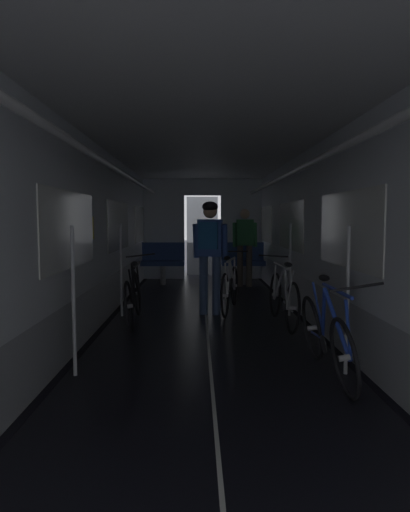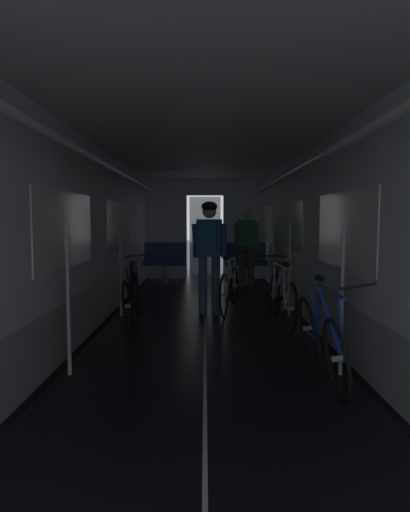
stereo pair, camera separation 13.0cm
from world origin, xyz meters
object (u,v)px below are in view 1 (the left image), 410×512
object	(u,v)px
bench_seat_far_right	(243,259)
bicycle_silver	(283,297)
bicycle_black	(134,296)
person_standing_near_bench	(245,242)
bicycle_blue	(327,336)
person_cyclist_aisle	(210,245)
bicycle_white_in_aisle	(230,287)
bench_seat_far_left	(163,259)

from	to	relation	value
bench_seat_far_right	bicycle_silver	world-z (taller)	bench_seat_far_right
bicycle_black	person_standing_near_bench	distance (m)	3.99
bicycle_blue	bicycle_black	size ratio (longest dim) A/B	1.00
bicycle_silver	person_cyclist_aisle	world-z (taller)	person_cyclist_aisle
person_cyclist_aisle	person_standing_near_bench	size ratio (longest dim) A/B	1.03
bicycle_blue	bicycle_silver	size ratio (longest dim) A/B	1.00
bicycle_silver	person_standing_near_bench	bearing A→B (deg)	92.44
bicycle_white_in_aisle	person_cyclist_aisle	bearing A→B (deg)	-141.26
bicycle_silver	bicycle_white_in_aisle	distance (m)	1.16
bicycle_black	bicycle_white_in_aisle	bearing A→B (deg)	29.00
person_cyclist_aisle	bicycle_black	bearing A→B (deg)	-154.39
bicycle_black	person_standing_near_bench	world-z (taller)	person_standing_near_bench
person_cyclist_aisle	bicycle_blue	bearing A→B (deg)	-69.68
bench_seat_far_left	bicycle_blue	size ratio (longest dim) A/B	0.58
bicycle_silver	bicycle_white_in_aisle	world-z (taller)	bicycle_silver
bench_seat_far_right	person_cyclist_aisle	distance (m)	3.43
bench_seat_far_right	person_cyclist_aisle	world-z (taller)	person_cyclist_aisle
bench_seat_far_right	bicycle_black	xyz separation A→B (m)	(-1.93, -3.81, -0.19)
bicycle_black	bench_seat_far_left	bearing A→B (deg)	88.12
bench_seat_far_left	bicycle_white_in_aisle	world-z (taller)	bench_seat_far_left
bench_seat_far_right	bench_seat_far_left	bearing A→B (deg)	180.00
person_standing_near_bench	bench_seat_far_right	bearing A→B (deg)	90.41
bench_seat_far_left	bicycle_silver	bearing A→B (deg)	-63.83
bench_seat_far_right	person_cyclist_aisle	xyz separation A→B (m)	(-0.84, -3.29, 0.50)
bicycle_silver	bicycle_white_in_aisle	bearing A→B (deg)	124.87
person_cyclist_aisle	bench_seat_far_left	bearing A→B (deg)	106.32
bench_seat_far_left	bicycle_silver	world-z (taller)	bench_seat_far_left
bench_seat_far_left	person_cyclist_aisle	distance (m)	3.47
person_standing_near_bench	bicycle_black	bearing A→B (deg)	-119.28
bench_seat_far_left	bicycle_white_in_aisle	xyz separation A→B (m)	(1.29, -3.03, -0.18)
bicycle_blue	bench_seat_far_left	bearing A→B (deg)	108.16
person_standing_near_bench	bicycle_blue	bearing A→B (deg)	-88.26
bicycle_black	bicycle_white_in_aisle	world-z (taller)	bicycle_black
person_cyclist_aisle	bicycle_white_in_aisle	size ratio (longest dim) A/B	1.04
bench_seat_far_left	bicycle_blue	world-z (taller)	bicycle_blue
bench_seat_far_right	bicycle_blue	xyz separation A→B (m)	(0.17, -6.02, -0.19)
bench_seat_far_left	bicycle_black	xyz separation A→B (m)	(-0.13, -3.81, -0.19)
bicycle_blue	bicycle_white_in_aisle	size ratio (longest dim) A/B	1.02
bench_seat_far_right	bicycle_black	distance (m)	4.28
person_cyclist_aisle	bicycle_white_in_aisle	bearing A→B (deg)	38.74
bicycle_blue	person_cyclist_aisle	bearing A→B (deg)	110.32
bicycle_silver	bicycle_black	distance (m)	2.09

